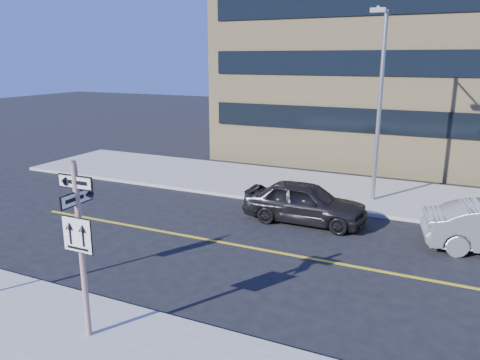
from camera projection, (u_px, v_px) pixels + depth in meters
The scene contains 5 objects.
ground at pixel (154, 292), 12.88m from camera, with size 120.00×120.00×0.00m, color black.
sign_pole at pixel (80, 241), 10.06m from camera, with size 0.92×0.92×4.06m.
parked_car_a at pixel (305, 202), 18.20m from camera, with size 4.77×1.92×1.63m, color black.
streetlight_a at pixel (380, 95), 19.45m from camera, with size 0.55×2.25×8.00m.
building_brick at pixel (388, 16), 31.67m from camera, with size 18.00×18.00×18.00m, color tan.
Camera 1 is at (7.11, -9.56, 6.26)m, focal length 35.00 mm.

